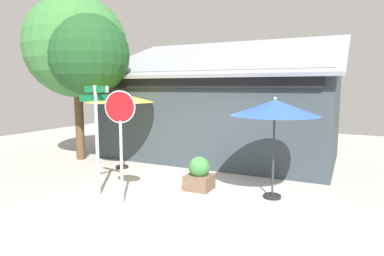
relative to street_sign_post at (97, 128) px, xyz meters
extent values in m
cube|color=#ADA8A0|center=(1.82, 1.13, -1.82)|extent=(28.00, 28.00, 0.10)
cube|color=#333D42|center=(1.06, 5.94, -0.09)|extent=(8.73, 4.78, 3.37)
cube|color=#999EA8|center=(1.06, 5.79, 2.23)|extent=(9.23, 5.25, 1.79)
cube|color=black|center=(1.06, 3.50, 1.24)|extent=(8.13, 0.16, 0.44)
cylinder|color=#A8AAB2|center=(0.00, 0.00, -0.34)|extent=(0.09, 0.09, 2.87)
cube|color=#116B38|center=(0.00, 0.00, 0.99)|extent=(0.89, 0.22, 0.16)
cube|color=#116B38|center=(0.00, 0.00, 0.77)|extent=(0.22, 0.89, 0.16)
cube|color=white|center=(0.46, -0.10, 0.99)|extent=(0.07, 0.05, 0.16)
cylinder|color=#A8AAB2|center=(0.97, -0.27, -0.76)|extent=(0.07, 0.07, 2.04)
cylinder|color=white|center=(0.97, -0.27, 0.58)|extent=(0.74, 0.20, 0.76)
cylinder|color=red|center=(0.97, -0.27, 0.58)|extent=(0.70, 0.20, 0.71)
cylinder|color=black|center=(-1.28, 2.60, -1.73)|extent=(0.44, 0.44, 0.08)
cylinder|color=#333335|center=(-1.28, 2.60, -0.60)|extent=(0.05, 0.05, 2.35)
cone|color=#EAD14C|center=(-1.28, 2.60, 0.68)|extent=(2.31, 2.31, 0.31)
sphere|color=silver|center=(-1.28, 2.60, 0.86)|extent=(0.08, 0.08, 0.08)
cylinder|color=black|center=(4.15, 1.76, -1.73)|extent=(0.44, 0.44, 0.08)
cylinder|color=#333335|center=(4.15, 1.76, -0.69)|extent=(0.05, 0.05, 2.16)
cone|color=#2D56B7|center=(4.15, 1.76, 0.54)|extent=(2.20, 2.20, 0.40)
sphere|color=silver|center=(4.15, 1.76, 0.77)|extent=(0.08, 0.08, 0.08)
cylinder|color=brown|center=(-3.62, 3.05, -0.33)|extent=(0.33, 0.33, 2.90)
sphere|color=#387538|center=(-3.62, 3.05, 2.56)|extent=(3.83, 3.83, 3.83)
sphere|color=#1E4C23|center=(-2.57, 2.58, 2.17)|extent=(2.86, 2.86, 2.86)
cube|color=brown|center=(2.17, 1.59, -1.57)|extent=(0.70, 0.70, 0.41)
sphere|color=#387538|center=(2.17, 1.59, -1.15)|extent=(0.59, 0.59, 0.59)
camera|label=1|loc=(5.85, -6.45, 1.05)|focal=30.77mm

